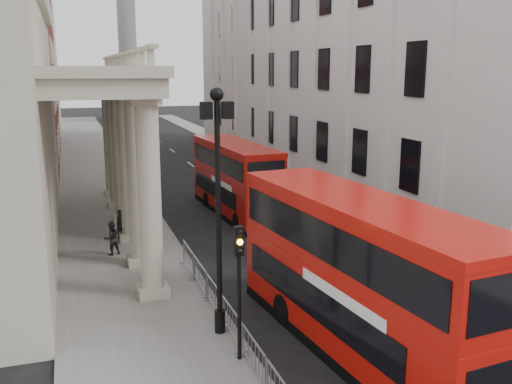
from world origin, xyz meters
name	(u,v)px	position (x,y,z in m)	size (l,w,h in m)	color
sidewalk_west	(101,190)	(-3.00, 30.00, 0.06)	(6.00, 140.00, 0.12)	slate
sidewalk_east	(303,177)	(13.50, 30.00, 0.06)	(3.00, 140.00, 0.12)	slate
kerb	(141,187)	(-0.05, 30.00, 0.07)	(0.20, 140.00, 0.14)	slate
brick_building	(3,48)	(-10.50, 48.00, 11.00)	(9.00, 32.00, 22.00)	maroon
west_building_far	(25,62)	(-10.50, 80.00, 10.00)	(9.00, 30.00, 20.00)	#A9A38D
east_building	(323,27)	(16.00, 32.00, 12.50)	(8.00, 55.00, 25.00)	beige
monument_column	(127,29)	(6.00, 92.00, 15.98)	(8.00, 8.00, 54.20)	#60605E
lamp_post_south	(218,197)	(-0.60, 4.00, 4.91)	(1.05, 0.44, 8.32)	black
lamp_post_mid	(149,140)	(-0.60, 20.00, 4.91)	(1.05, 0.44, 8.32)	black
lamp_post_north	(123,118)	(-0.60, 36.00, 4.91)	(1.05, 0.44, 8.32)	black
traffic_light	(239,268)	(-0.50, 1.98, 3.11)	(0.28, 0.33, 4.30)	black
crowd_barriers	(242,339)	(-0.35, 2.23, 0.67)	(0.50, 18.75, 1.10)	gray
bus_near	(359,273)	(3.36, 1.57, 2.64)	(3.94, 11.93, 5.05)	#B80F08
bus_far	(235,177)	(4.70, 20.19, 2.36)	(3.03, 10.57, 4.51)	#AF0F08
pedestrian_a	(121,224)	(-2.75, 16.53, 0.90)	(0.57, 0.37, 1.55)	black
pedestrian_b	(111,238)	(-3.45, 13.81, 0.94)	(0.79, 0.62, 1.63)	black
pedestrian_c	(125,220)	(-2.51, 16.62, 1.06)	(0.92, 0.60, 1.89)	black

